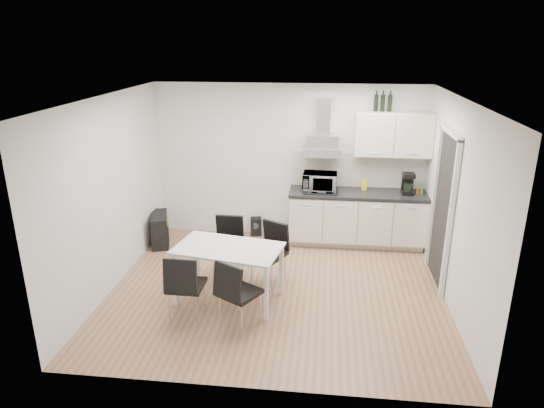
# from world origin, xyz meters

# --- Properties ---
(ground) EXTENTS (4.50, 4.50, 0.00)m
(ground) POSITION_xyz_m (0.00, 0.00, 0.00)
(ground) COLOR #A37858
(ground) RESTS_ON ground
(wall_back) EXTENTS (4.50, 0.10, 2.60)m
(wall_back) POSITION_xyz_m (0.00, 2.00, 1.30)
(wall_back) COLOR silver
(wall_back) RESTS_ON ground
(wall_front) EXTENTS (4.50, 0.10, 2.60)m
(wall_front) POSITION_xyz_m (0.00, -2.00, 1.30)
(wall_front) COLOR silver
(wall_front) RESTS_ON ground
(wall_left) EXTENTS (0.10, 4.00, 2.60)m
(wall_left) POSITION_xyz_m (-2.25, 0.00, 1.30)
(wall_left) COLOR silver
(wall_left) RESTS_ON ground
(wall_right) EXTENTS (0.10, 4.00, 2.60)m
(wall_right) POSITION_xyz_m (2.25, 0.00, 1.30)
(wall_right) COLOR silver
(wall_right) RESTS_ON ground
(ceiling) EXTENTS (4.50, 4.50, 0.00)m
(ceiling) POSITION_xyz_m (0.00, 0.00, 2.60)
(ceiling) COLOR white
(ceiling) RESTS_ON wall_back
(doorway) EXTENTS (0.08, 1.04, 2.10)m
(doorway) POSITION_xyz_m (2.21, 0.55, 1.05)
(doorway) COLOR white
(doorway) RESTS_ON ground
(kitchenette) EXTENTS (2.22, 0.64, 2.52)m
(kitchenette) POSITION_xyz_m (1.18, 1.73, 0.83)
(kitchenette) COLOR beige
(kitchenette) RESTS_ON ground
(dining_table) EXTENTS (1.46, 1.00, 0.75)m
(dining_table) POSITION_xyz_m (-0.59, -0.32, 0.66)
(dining_table) COLOR white
(dining_table) RESTS_ON ground
(chair_far_left) EXTENTS (0.45, 0.51, 0.88)m
(chair_far_left) POSITION_xyz_m (-0.74, 0.32, 0.44)
(chair_far_left) COLOR black
(chair_far_left) RESTS_ON ground
(chair_far_right) EXTENTS (0.62, 0.65, 0.88)m
(chair_far_right) POSITION_xyz_m (-0.13, 0.16, 0.44)
(chair_far_right) COLOR black
(chair_far_right) RESTS_ON ground
(chair_near_left) EXTENTS (0.45, 0.51, 0.88)m
(chair_near_left) POSITION_xyz_m (-1.01, -0.82, 0.44)
(chair_near_left) COLOR black
(chair_near_left) RESTS_ON ground
(chair_near_right) EXTENTS (0.63, 0.65, 0.88)m
(chair_near_right) POSITION_xyz_m (-0.34, -0.92, 0.44)
(chair_near_right) COLOR black
(chair_near_right) RESTS_ON ground
(guitar_amp) EXTENTS (0.45, 0.68, 0.53)m
(guitar_amp) POSITION_xyz_m (-2.10, 1.33, 0.26)
(guitar_amp) COLOR black
(guitar_amp) RESTS_ON ground
(floor_speaker) EXTENTS (0.21, 0.20, 0.31)m
(floor_speaker) POSITION_xyz_m (-0.56, 1.90, 0.16)
(floor_speaker) COLOR black
(floor_speaker) RESTS_ON ground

